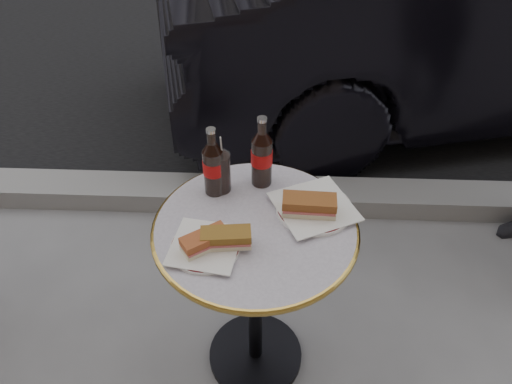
{
  "coord_description": "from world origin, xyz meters",
  "views": [
    {
      "loc": [
        0.05,
        -1.05,
        1.78
      ],
      "look_at": [
        0.0,
        0.05,
        0.82
      ],
      "focal_mm": 35.0,
      "sensor_mm": 36.0,
      "label": 1
    }
  ],
  "objects_px": {
    "bistro_table": "(255,300)",
    "cola_bottle_left": "(213,161)",
    "parked_car": "(501,1)",
    "cola_bottle_right": "(262,152)",
    "cola_glass": "(220,172)",
    "plate_left": "(205,247)",
    "plate_right": "(314,208)"
  },
  "relations": [
    {
      "from": "cola_bottle_right",
      "to": "cola_glass",
      "type": "relative_size",
      "value": 1.79
    },
    {
      "from": "cola_bottle_right",
      "to": "parked_car",
      "type": "relative_size",
      "value": 0.06
    },
    {
      "from": "plate_left",
      "to": "cola_bottle_right",
      "type": "distance_m",
      "value": 0.35
    },
    {
      "from": "plate_right",
      "to": "cola_bottle_left",
      "type": "xyz_separation_m",
      "value": [
        -0.31,
        0.08,
        0.11
      ]
    },
    {
      "from": "plate_right",
      "to": "parked_car",
      "type": "distance_m",
      "value": 2.29
    },
    {
      "from": "plate_right",
      "to": "bistro_table",
      "type": "bearing_deg",
      "value": -157.43
    },
    {
      "from": "bistro_table",
      "to": "cola_bottle_right",
      "type": "xyz_separation_m",
      "value": [
        0.01,
        0.2,
        0.49
      ]
    },
    {
      "from": "plate_left",
      "to": "parked_car",
      "type": "bearing_deg",
      "value": 54.16
    },
    {
      "from": "plate_left",
      "to": "cola_bottle_right",
      "type": "height_order",
      "value": "cola_bottle_right"
    },
    {
      "from": "bistro_table",
      "to": "plate_left",
      "type": "distance_m",
      "value": 0.41
    },
    {
      "from": "plate_right",
      "to": "cola_bottle_right",
      "type": "distance_m",
      "value": 0.24
    },
    {
      "from": "cola_glass",
      "to": "parked_car",
      "type": "height_order",
      "value": "parked_car"
    },
    {
      "from": "cola_bottle_left",
      "to": "parked_car",
      "type": "xyz_separation_m",
      "value": [
        1.53,
        1.87,
        -0.18
      ]
    },
    {
      "from": "plate_right",
      "to": "cola_bottle_right",
      "type": "xyz_separation_m",
      "value": [
        -0.17,
        0.13,
        0.12
      ]
    },
    {
      "from": "cola_glass",
      "to": "plate_left",
      "type": "bearing_deg",
      "value": -94.44
    },
    {
      "from": "cola_bottle_left",
      "to": "parked_car",
      "type": "bearing_deg",
      "value": 50.74
    },
    {
      "from": "plate_left",
      "to": "cola_bottle_left",
      "type": "bearing_deg",
      "value": 89.59
    },
    {
      "from": "bistro_table",
      "to": "cola_bottle_left",
      "type": "bearing_deg",
      "value": 132.22
    },
    {
      "from": "plate_left",
      "to": "plate_right",
      "type": "bearing_deg",
      "value": 28.79
    },
    {
      "from": "cola_bottle_left",
      "to": "parked_car",
      "type": "height_order",
      "value": "parked_car"
    },
    {
      "from": "bistro_table",
      "to": "cola_bottle_right",
      "type": "bearing_deg",
      "value": 86.62
    },
    {
      "from": "bistro_table",
      "to": "parked_car",
      "type": "relative_size",
      "value": 0.18
    },
    {
      "from": "bistro_table",
      "to": "parked_car",
      "type": "height_order",
      "value": "parked_car"
    },
    {
      "from": "cola_bottle_left",
      "to": "cola_glass",
      "type": "bearing_deg",
      "value": 30.29
    },
    {
      "from": "cola_bottle_right",
      "to": "cola_bottle_left",
      "type": "bearing_deg",
      "value": -161.06
    },
    {
      "from": "parked_car",
      "to": "cola_bottle_right",
      "type": "bearing_deg",
      "value": 129.24
    },
    {
      "from": "plate_right",
      "to": "cola_glass",
      "type": "distance_m",
      "value": 0.31
    },
    {
      "from": "plate_left",
      "to": "plate_right",
      "type": "relative_size",
      "value": 0.85
    },
    {
      "from": "cola_glass",
      "to": "parked_car",
      "type": "distance_m",
      "value": 2.4
    },
    {
      "from": "plate_right",
      "to": "cola_bottle_right",
      "type": "relative_size",
      "value": 0.94
    },
    {
      "from": "plate_left",
      "to": "cola_bottle_right",
      "type": "xyz_separation_m",
      "value": [
        0.15,
        0.3,
        0.12
      ]
    },
    {
      "from": "plate_right",
      "to": "cola_bottle_right",
      "type": "bearing_deg",
      "value": 142.67
    }
  ]
}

